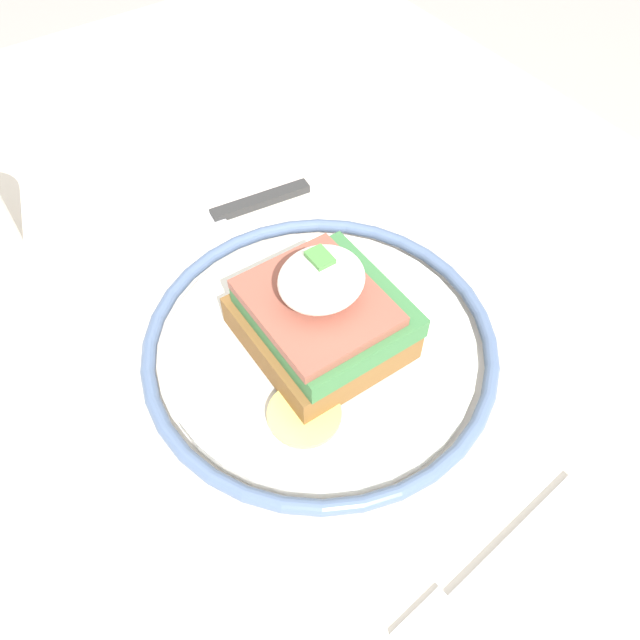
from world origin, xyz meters
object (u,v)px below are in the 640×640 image
sandwich (322,314)px  knife (226,213)px  fork (487,570)px  plate (320,345)px

sandwich → knife: (0.16, -0.01, -0.04)m
sandwich → fork: (-0.17, 0.01, -0.04)m
sandwich → knife: size_ratio=0.65×
sandwich → fork: bearing=177.2°
fork → knife: 0.33m
plate → knife: (0.16, -0.01, -0.01)m
plate → sandwich: size_ratio=2.08×
plate → sandwich: (-0.00, 0.00, 0.04)m
sandwich → knife: sandwich is taller
sandwich → plate: bearing=-6.4°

